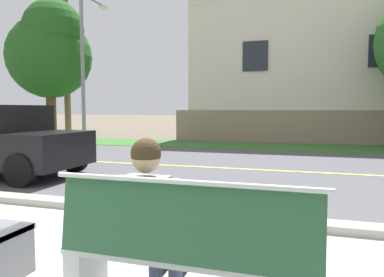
{
  "coord_description": "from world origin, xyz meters",
  "views": [
    {
      "loc": [
        1.98,
        -2.19,
        1.46
      ],
      "look_at": [
        0.31,
        3.22,
        1.0
      ],
      "focal_mm": 34.07,
      "sensor_mm": 36.0,
      "label": 1
    }
  ],
  "objects_px": {
    "seated_person_grey": "(152,212)",
    "streetlamp": "(85,56)",
    "shade_tree_far_left": "(51,50)",
    "bench_right": "(188,254)"
  },
  "relations": [
    {
      "from": "seated_person_grey",
      "to": "streetlamp",
      "type": "xyz_separation_m",
      "value": [
        -8.18,
        11.57,
        3.1
      ]
    },
    {
      "from": "seated_person_grey",
      "to": "shade_tree_far_left",
      "type": "xyz_separation_m",
      "value": [
        -10.5,
        12.24,
        3.55
      ]
    },
    {
      "from": "seated_person_grey",
      "to": "bench_right",
      "type": "bearing_deg",
      "value": -26.42
    },
    {
      "from": "streetlamp",
      "to": "shade_tree_far_left",
      "type": "bearing_deg",
      "value": 163.91
    },
    {
      "from": "seated_person_grey",
      "to": "streetlamp",
      "type": "distance_m",
      "value": 14.5
    },
    {
      "from": "bench_right",
      "to": "shade_tree_far_left",
      "type": "bearing_deg",
      "value": 131.15
    },
    {
      "from": "streetlamp",
      "to": "shade_tree_far_left",
      "type": "xyz_separation_m",
      "value": [
        -2.32,
        0.67,
        0.45
      ]
    },
    {
      "from": "bench_right",
      "to": "seated_person_grey",
      "type": "relative_size",
      "value": 1.49
    },
    {
      "from": "streetlamp",
      "to": "seated_person_grey",
      "type": "bearing_deg",
      "value": -54.75
    },
    {
      "from": "seated_person_grey",
      "to": "shade_tree_far_left",
      "type": "relative_size",
      "value": 0.19
    }
  ]
}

